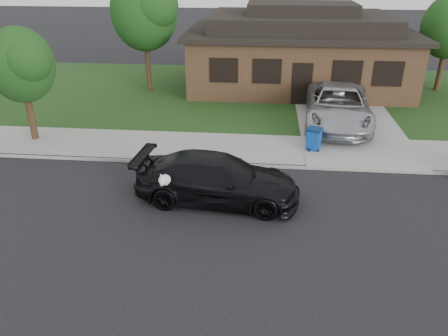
{
  "coord_description": "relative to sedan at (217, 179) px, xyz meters",
  "views": [
    {
      "loc": [
        2.09,
        -11.21,
        7.04
      ],
      "look_at": [
        0.94,
        1.02,
        1.1
      ],
      "focal_mm": 35.0,
      "sensor_mm": 36.0,
      "label": 1
    }
  ],
  "objects": [
    {
      "name": "ground",
      "position": [
        -0.74,
        -0.92,
        -0.75
      ],
      "size": [
        120.0,
        120.0,
        0.0
      ],
      "primitive_type": "plane",
      "color": "black",
      "rests_on": "ground"
    },
    {
      "name": "driveway",
      "position": [
        5.26,
        9.08,
        -0.68
      ],
      "size": [
        4.5,
        13.0,
        0.14
      ],
      "primitive_type": "cube",
      "color": "gray",
      "rests_on": "ground"
    },
    {
      "name": "recycling_bin",
      "position": [
        3.4,
        4.17,
        -0.18
      ],
      "size": [
        0.7,
        0.7,
        0.9
      ],
      "rotation": [
        0.0,
        0.0,
        -0.39
      ],
      "color": "#0E3FA0",
      "rests_on": "sidewalk"
    },
    {
      "name": "tree_2",
      "position": [
        -8.12,
        4.19,
        2.51
      ],
      "size": [
        2.73,
        2.6,
        4.59
      ],
      "color": "#332114",
      "rests_on": "ground"
    },
    {
      "name": "tree_0",
      "position": [
        -5.07,
        11.96,
        3.73
      ],
      "size": [
        3.78,
        3.6,
        6.34
      ],
      "color": "#332114",
      "rests_on": "ground"
    },
    {
      "name": "lawn",
      "position": [
        -0.74,
        12.08,
        -0.69
      ],
      "size": [
        60.0,
        13.0,
        0.13
      ],
      "primitive_type": "cube",
      "color": "#193814",
      "rests_on": "ground"
    },
    {
      "name": "house",
      "position": [
        3.26,
        14.08,
        1.38
      ],
      "size": [
        12.6,
        8.6,
        4.65
      ],
      "color": "#422B1C",
      "rests_on": "ground"
    },
    {
      "name": "sidewalk",
      "position": [
        -0.74,
        4.08,
        -0.69
      ],
      "size": [
        60.0,
        3.0,
        0.12
      ],
      "primitive_type": "cube",
      "color": "gray",
      "rests_on": "ground"
    },
    {
      "name": "curb",
      "position": [
        -0.74,
        2.58,
        -0.69
      ],
      "size": [
        60.0,
        0.12,
        0.12
      ],
      "primitive_type": "cube",
      "color": "gray",
      "rests_on": "ground"
    },
    {
      "name": "minivan",
      "position": [
        4.73,
        7.28,
        0.24
      ],
      "size": [
        3.38,
        6.36,
        1.7
      ],
      "primitive_type": "imported",
      "rotation": [
        0.0,
        0.0,
        -0.09
      ],
      "color": "#A9ACB1",
      "rests_on": "driveway"
    },
    {
      "name": "sedan",
      "position": [
        0.0,
        0.0,
        0.0
      ],
      "size": [
        5.35,
        2.63,
        1.5
      ],
      "rotation": [
        0.0,
        0.0,
        1.48
      ],
      "color": "black",
      "rests_on": "ground"
    }
  ]
}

